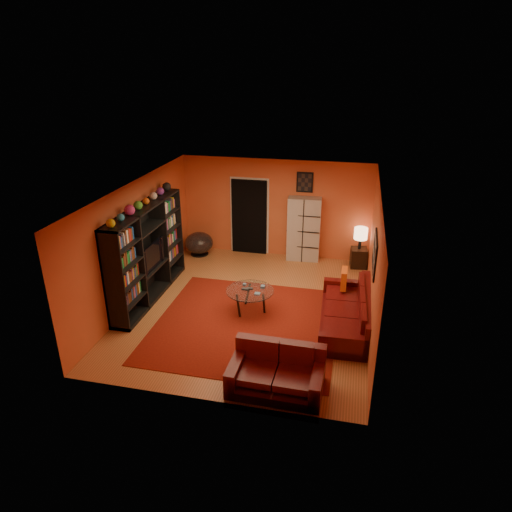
% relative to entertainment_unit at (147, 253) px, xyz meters
% --- Properties ---
extents(floor, '(6.00, 6.00, 0.00)m').
position_rel_entertainment_unit_xyz_m(floor, '(2.27, 0.00, -1.05)').
color(floor, '#9B5A30').
rests_on(floor, ground).
extents(ceiling, '(6.00, 6.00, 0.00)m').
position_rel_entertainment_unit_xyz_m(ceiling, '(2.27, 0.00, 1.55)').
color(ceiling, white).
rests_on(ceiling, wall_back).
extents(wall_back, '(6.00, 0.00, 6.00)m').
position_rel_entertainment_unit_xyz_m(wall_back, '(2.27, 3.00, 0.25)').
color(wall_back, '#CA532C').
rests_on(wall_back, floor).
extents(wall_front, '(6.00, 0.00, 6.00)m').
position_rel_entertainment_unit_xyz_m(wall_front, '(2.27, -3.00, 0.25)').
color(wall_front, '#CA532C').
rests_on(wall_front, floor).
extents(wall_left, '(0.00, 6.00, 6.00)m').
position_rel_entertainment_unit_xyz_m(wall_left, '(-0.23, 0.00, 0.25)').
color(wall_left, '#CA532C').
rests_on(wall_left, floor).
extents(wall_right, '(0.00, 6.00, 6.00)m').
position_rel_entertainment_unit_xyz_m(wall_right, '(4.78, 0.00, 0.25)').
color(wall_right, '#CA532C').
rests_on(wall_right, floor).
extents(rug, '(3.60, 3.60, 0.01)m').
position_rel_entertainment_unit_xyz_m(rug, '(2.38, -0.70, -1.04)').
color(rug, '#60120B').
rests_on(rug, floor).
extents(doorway, '(0.95, 0.10, 2.04)m').
position_rel_entertainment_unit_xyz_m(doorway, '(1.57, 2.96, -0.03)').
color(doorway, black).
rests_on(doorway, floor).
extents(wall_art_right, '(0.03, 1.00, 0.70)m').
position_rel_entertainment_unit_xyz_m(wall_art_right, '(4.75, -0.30, 0.55)').
color(wall_art_right, black).
rests_on(wall_art_right, wall_right).
extents(wall_art_back, '(0.42, 0.03, 0.52)m').
position_rel_entertainment_unit_xyz_m(wall_art_back, '(3.02, 2.98, 1.00)').
color(wall_art_back, black).
rests_on(wall_art_back, wall_back).
extents(entertainment_unit, '(0.45, 3.00, 2.10)m').
position_rel_entertainment_unit_xyz_m(entertainment_unit, '(0.00, 0.00, 0.00)').
color(entertainment_unit, black).
rests_on(entertainment_unit, floor).
extents(tv, '(1.00, 0.13, 0.57)m').
position_rel_entertainment_unit_xyz_m(tv, '(0.05, -0.04, -0.04)').
color(tv, black).
rests_on(tv, entertainment_unit).
extents(sofa, '(1.07, 2.43, 0.85)m').
position_rel_entertainment_unit_xyz_m(sofa, '(4.42, -0.29, -0.77)').
color(sofa, '#48090B').
rests_on(sofa, rug).
extents(loveseat, '(1.52, 0.93, 0.85)m').
position_rel_entertainment_unit_xyz_m(loveseat, '(3.32, -2.42, -0.77)').
color(loveseat, '#48090B').
rests_on(loveseat, rug).
extents(throw_pillow, '(0.12, 0.42, 0.42)m').
position_rel_entertainment_unit_xyz_m(throw_pillow, '(4.22, 0.54, -0.42)').
color(throw_pillow, orange).
rests_on(throw_pillow, sofa).
extents(coffee_table, '(1.00, 1.00, 0.50)m').
position_rel_entertainment_unit_xyz_m(coffee_table, '(2.34, -0.19, -0.59)').
color(coffee_table, silver).
rests_on(coffee_table, floor).
extents(storage_cabinet, '(0.87, 0.44, 1.70)m').
position_rel_entertainment_unit_xyz_m(storage_cabinet, '(3.07, 2.80, -0.20)').
color(storage_cabinet, '#B1ACA3').
rests_on(storage_cabinet, floor).
extents(bowl_chair, '(0.77, 0.77, 0.62)m').
position_rel_entertainment_unit_xyz_m(bowl_chair, '(0.27, 2.50, -0.72)').
color(bowl_chair, black).
rests_on(bowl_chair, floor).
extents(side_table, '(0.44, 0.44, 0.50)m').
position_rel_entertainment_unit_xyz_m(side_table, '(4.53, 2.63, -0.80)').
color(side_table, black).
rests_on(side_table, floor).
extents(table_lamp, '(0.33, 0.33, 0.56)m').
position_rel_entertainment_unit_xyz_m(table_lamp, '(4.53, 2.63, -0.15)').
color(table_lamp, black).
rests_on(table_lamp, side_table).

